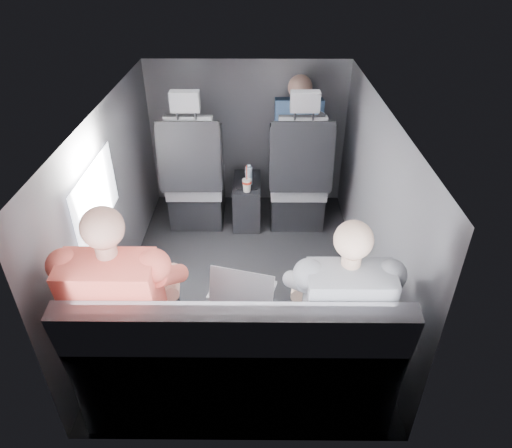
{
  "coord_description": "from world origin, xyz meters",
  "views": [
    {
      "loc": [
        0.11,
        -2.7,
        2.27
      ],
      "look_at": [
        0.09,
        -0.05,
        0.55
      ],
      "focal_mm": 32.0,
      "sensor_mm": 36.0,
      "label": 1
    }
  ],
  "objects_px": {
    "front_seat_left": "(195,183)",
    "passenger_front_right": "(298,134)",
    "front_seat_right": "(298,184)",
    "rear_bench": "(238,365)",
    "soda_cup": "(247,185)",
    "laptop_silver": "(242,291)",
    "laptop_white": "(142,290)",
    "passenger_rear_left": "(127,304)",
    "passenger_rear_right": "(339,309)",
    "center_console": "(247,201)",
    "water_bottle": "(249,175)",
    "laptop_black": "(333,281)"
  },
  "relations": [
    {
      "from": "passenger_front_right",
      "to": "laptop_silver",
      "type": "bearing_deg",
      "value": -102.52
    },
    {
      "from": "water_bottle",
      "to": "passenger_rear_right",
      "type": "height_order",
      "value": "passenger_rear_right"
    },
    {
      "from": "front_seat_right",
      "to": "soda_cup",
      "type": "bearing_deg",
      "value": -162.75
    },
    {
      "from": "passenger_front_right",
      "to": "laptop_black",
      "type": "bearing_deg",
      "value": -87.65
    },
    {
      "from": "water_bottle",
      "to": "laptop_black",
      "type": "bearing_deg",
      "value": -72.4
    },
    {
      "from": "center_console",
      "to": "soda_cup",
      "type": "bearing_deg",
      "value": -88.13
    },
    {
      "from": "soda_cup",
      "to": "front_seat_right",
      "type": "bearing_deg",
      "value": 17.25
    },
    {
      "from": "laptop_white",
      "to": "center_console",
      "type": "bearing_deg",
      "value": 73.01
    },
    {
      "from": "soda_cup",
      "to": "passenger_rear_right",
      "type": "distance_m",
      "value": 1.75
    },
    {
      "from": "soda_cup",
      "to": "passenger_rear_right",
      "type": "bearing_deg",
      "value": -72.83
    },
    {
      "from": "center_console",
      "to": "laptop_white",
      "type": "distance_m",
      "value": 1.84
    },
    {
      "from": "passenger_rear_right",
      "to": "passenger_front_right",
      "type": "distance_m",
      "value": 2.07
    },
    {
      "from": "passenger_rear_left",
      "to": "front_seat_right",
      "type": "bearing_deg",
      "value": 60.66
    },
    {
      "from": "front_seat_left",
      "to": "passenger_rear_left",
      "type": "distance_m",
      "value": 1.83
    },
    {
      "from": "front_seat_right",
      "to": "passenger_front_right",
      "type": "relative_size",
      "value": 1.5
    },
    {
      "from": "front_seat_right",
      "to": "passenger_front_right",
      "type": "xyz_separation_m",
      "value": [
        -0.0,
        0.26,
        0.35
      ]
    },
    {
      "from": "front_seat_right",
      "to": "center_console",
      "type": "distance_m",
      "value": 0.49
    },
    {
      "from": "laptop_white",
      "to": "passenger_rear_left",
      "type": "height_order",
      "value": "passenger_rear_left"
    },
    {
      "from": "front_seat_left",
      "to": "soda_cup",
      "type": "relative_size",
      "value": 5.26
    },
    {
      "from": "rear_bench",
      "to": "soda_cup",
      "type": "relative_size",
      "value": 6.66
    },
    {
      "from": "front_seat_left",
      "to": "passenger_front_right",
      "type": "height_order",
      "value": "passenger_front_right"
    },
    {
      "from": "passenger_front_right",
      "to": "passenger_rear_left",
      "type": "bearing_deg",
      "value": -116.13
    },
    {
      "from": "laptop_black",
      "to": "passenger_rear_left",
      "type": "bearing_deg",
      "value": -168.86
    },
    {
      "from": "rear_bench",
      "to": "soda_cup",
      "type": "distance_m",
      "value": 1.77
    },
    {
      "from": "rear_bench",
      "to": "water_bottle",
      "type": "height_order",
      "value": "rear_bench"
    },
    {
      "from": "passenger_rear_left",
      "to": "passenger_front_right",
      "type": "xyz_separation_m",
      "value": [
        1.01,
        2.07,
        0.1
      ]
    },
    {
      "from": "center_console",
      "to": "soda_cup",
      "type": "distance_m",
      "value": 0.32
    },
    {
      "from": "soda_cup",
      "to": "water_bottle",
      "type": "distance_m",
      "value": 0.13
    },
    {
      "from": "center_console",
      "to": "front_seat_left",
      "type": "bearing_deg",
      "value": -174.93
    },
    {
      "from": "passenger_rear_right",
      "to": "rear_bench",
      "type": "bearing_deg",
      "value": -169.65
    },
    {
      "from": "rear_bench",
      "to": "laptop_silver",
      "type": "distance_m",
      "value": 0.4
    },
    {
      "from": "water_bottle",
      "to": "passenger_rear_right",
      "type": "bearing_deg",
      "value": -74.43
    },
    {
      "from": "laptop_silver",
      "to": "laptop_black",
      "type": "height_order",
      "value": "laptop_silver"
    },
    {
      "from": "front_seat_left",
      "to": "passenger_front_right",
      "type": "bearing_deg",
      "value": 16.04
    },
    {
      "from": "rear_bench",
      "to": "laptop_white",
      "type": "distance_m",
      "value": 0.66
    },
    {
      "from": "front_seat_right",
      "to": "laptop_black",
      "type": "xyz_separation_m",
      "value": [
        0.07,
        -1.59,
        0.23
      ]
    },
    {
      "from": "soda_cup",
      "to": "laptop_silver",
      "type": "height_order",
      "value": "laptop_silver"
    },
    {
      "from": "front_seat_right",
      "to": "soda_cup",
      "type": "height_order",
      "value": "front_seat_right"
    },
    {
      "from": "laptop_black",
      "to": "laptop_silver",
      "type": "bearing_deg",
      "value": -170.86
    },
    {
      "from": "front_seat_left",
      "to": "water_bottle",
      "type": "xyz_separation_m",
      "value": [
        0.47,
        -0.01,
        0.08
      ]
    },
    {
      "from": "laptop_silver",
      "to": "passenger_rear_left",
      "type": "xyz_separation_m",
      "value": [
        -0.58,
        -0.13,
        0.02
      ]
    },
    {
      "from": "front_seat_left",
      "to": "passenger_front_right",
      "type": "distance_m",
      "value": 1.0
    },
    {
      "from": "soda_cup",
      "to": "passenger_rear_right",
      "type": "xyz_separation_m",
      "value": [
        0.52,
        -1.67,
        0.17
      ]
    },
    {
      "from": "front_seat_right",
      "to": "soda_cup",
      "type": "xyz_separation_m",
      "value": [
        -0.44,
        -0.14,
        0.06
      ]
    },
    {
      "from": "rear_bench",
      "to": "laptop_white",
      "type": "relative_size",
      "value": 3.9
    },
    {
      "from": "rear_bench",
      "to": "laptop_silver",
      "type": "height_order",
      "value": "rear_bench"
    },
    {
      "from": "front_seat_right",
      "to": "rear_bench",
      "type": "distance_m",
      "value": 1.96
    },
    {
      "from": "laptop_silver",
      "to": "passenger_front_right",
      "type": "bearing_deg",
      "value": 77.48
    },
    {
      "from": "laptop_black",
      "to": "passenger_rear_left",
      "type": "distance_m",
      "value": 1.11
    },
    {
      "from": "passenger_rear_right",
      "to": "passenger_front_right",
      "type": "bearing_deg",
      "value": 92.07
    }
  ]
}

